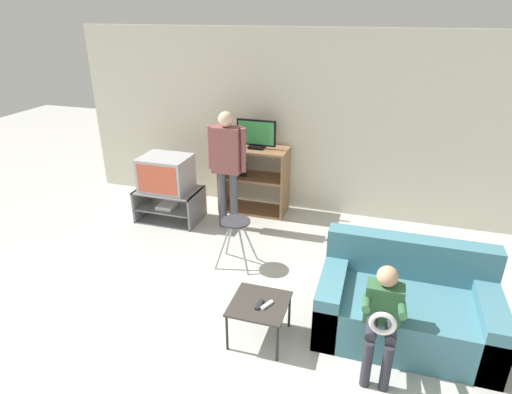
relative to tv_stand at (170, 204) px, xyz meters
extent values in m
cube|color=silver|center=(1.48, 0.94, 1.07)|extent=(6.40, 0.06, 2.60)
cube|color=slate|center=(0.00, 0.01, -0.22)|extent=(0.89, 0.59, 0.02)
cube|color=slate|center=(0.00, 0.01, -0.02)|extent=(0.86, 0.59, 0.02)
cube|color=slate|center=(0.00, 0.01, 0.23)|extent=(0.89, 0.59, 0.02)
cube|color=slate|center=(-0.43, 0.01, 0.00)|extent=(0.03, 0.59, 0.46)
cube|color=slate|center=(0.43, 0.01, 0.00)|extent=(0.03, 0.59, 0.46)
cube|color=white|center=(0.00, -0.07, 0.01)|extent=(0.24, 0.28, 0.05)
cube|color=#B2B2B7|center=(-0.02, 0.02, 0.47)|extent=(0.67, 0.54, 0.48)
cube|color=#D8593F|center=(-0.02, -0.25, 0.47)|extent=(0.59, 0.01, 0.40)
cube|color=#8E6642|center=(0.60, 0.63, 0.27)|extent=(0.03, 0.47, 0.99)
cube|color=#8E6642|center=(1.55, 0.63, 0.27)|extent=(0.03, 0.47, 0.99)
cube|color=#8E6642|center=(1.07, 0.63, -0.21)|extent=(0.92, 0.47, 0.03)
cube|color=#8E6642|center=(1.07, 0.63, 0.31)|extent=(0.92, 0.47, 0.03)
cube|color=#8E6642|center=(1.07, 0.63, 0.74)|extent=(0.92, 0.47, 0.03)
cube|color=black|center=(0.90, 0.56, 0.44)|extent=(0.18, 0.04, 0.22)
cube|color=black|center=(1.11, 0.64, 0.78)|extent=(0.20, 0.20, 0.04)
cube|color=black|center=(1.11, 0.64, 0.98)|extent=(0.57, 0.04, 0.37)
cube|color=#3FA559|center=(1.11, 0.62, 0.98)|extent=(0.52, 0.01, 0.32)
cylinder|color=#99999E|center=(1.20, -0.97, 0.06)|extent=(0.18, 0.16, 0.58)
cylinder|color=#99999E|center=(1.44, -0.97, 0.06)|extent=(0.18, 0.16, 0.58)
cylinder|color=#99999E|center=(1.20, -0.75, 0.06)|extent=(0.18, 0.16, 0.58)
cylinder|color=#99999E|center=(1.44, -0.75, 0.06)|extent=(0.18, 0.16, 0.58)
cylinder|color=#333338|center=(1.32, -0.86, 0.35)|extent=(0.34, 0.34, 0.02)
cube|color=#38332D|center=(1.94, -1.98, 0.16)|extent=(0.51, 0.51, 0.02)
cylinder|color=black|center=(1.71, -2.21, -0.04)|extent=(0.02, 0.02, 0.38)
cylinder|color=black|center=(2.17, -2.21, -0.04)|extent=(0.02, 0.02, 0.38)
cylinder|color=black|center=(1.71, -1.75, -0.04)|extent=(0.02, 0.02, 0.38)
cylinder|color=black|center=(2.17, -1.75, -0.04)|extent=(0.02, 0.02, 0.38)
cube|color=#232328|center=(1.95, -2.01, 0.18)|extent=(0.05, 0.15, 0.02)
cube|color=silver|center=(2.02, -2.00, 0.18)|extent=(0.10, 0.15, 0.02)
cube|color=teal|center=(3.21, -1.55, -0.01)|extent=(1.57, 0.92, 0.44)
cube|color=teal|center=(3.21, -1.19, 0.41)|extent=(1.57, 0.20, 0.41)
cube|color=teal|center=(2.54, -1.55, 0.05)|extent=(0.22, 0.92, 0.56)
cube|color=teal|center=(3.88, -1.55, 0.05)|extent=(0.22, 0.92, 0.56)
cylinder|color=#4C4C56|center=(0.81, 0.02, 0.18)|extent=(0.11, 0.11, 0.82)
cylinder|color=#4C4C56|center=(0.98, 0.02, 0.18)|extent=(0.11, 0.11, 0.82)
cube|color=#8C4C4C|center=(0.89, 0.02, 0.90)|extent=(0.38, 0.20, 0.61)
cylinder|color=#8C4C4C|center=(0.67, 0.02, 0.91)|extent=(0.08, 0.08, 0.58)
cylinder|color=#8C4C4C|center=(1.12, 0.02, 0.91)|extent=(0.08, 0.08, 0.58)
sphere|color=beige|center=(0.89, 0.02, 1.31)|extent=(0.20, 0.20, 0.20)
cylinder|color=#2D2D38|center=(2.92, -2.25, -0.01)|extent=(0.08, 0.08, 0.44)
cylinder|color=#2D2D38|center=(3.07, -2.25, -0.01)|extent=(0.08, 0.08, 0.44)
cylinder|color=#2D2D38|center=(2.92, -2.10, 0.26)|extent=(0.09, 0.30, 0.09)
cylinder|color=#2D2D38|center=(3.07, -2.10, 0.26)|extent=(0.09, 0.30, 0.09)
cube|color=#33663D|center=(2.99, -1.95, 0.39)|extent=(0.30, 0.17, 0.35)
cylinder|color=#33663D|center=(2.86, -2.08, 0.46)|extent=(0.06, 0.31, 0.14)
cylinder|color=#33663D|center=(3.13, -2.08, 0.46)|extent=(0.06, 0.31, 0.14)
sphere|color=tan|center=(2.99, -1.95, 0.65)|extent=(0.17, 0.17, 0.17)
torus|color=silver|center=(2.99, -2.24, 0.40)|extent=(0.21, 0.04, 0.21)
camera|label=1|loc=(2.83, -4.98, 2.60)|focal=30.00mm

